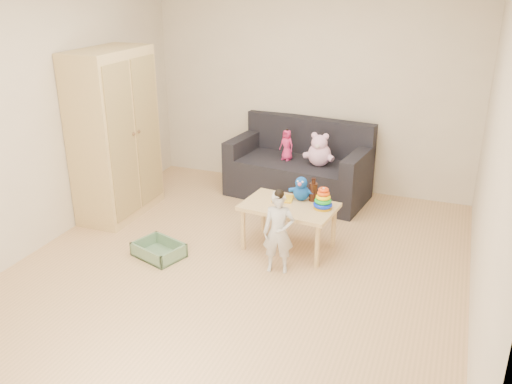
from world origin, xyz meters
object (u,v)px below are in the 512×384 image
at_px(wardrobe, 115,135).
at_px(sofa, 298,178).
at_px(toddler, 279,233).
at_px(play_table, 289,227).

relative_size(wardrobe, sofa, 1.11).
xyz_separation_m(sofa, toddler, (0.36, -1.78, 0.15)).
bearing_deg(wardrobe, sofa, 33.92).
relative_size(wardrobe, play_table, 2.06).
bearing_deg(wardrobe, play_table, -4.57).
distance_m(wardrobe, play_table, 2.15).
height_order(play_table, toddler, toddler).
height_order(sofa, play_table, play_table).
relative_size(wardrobe, toddler, 2.42).
xyz_separation_m(play_table, toddler, (0.05, -0.45, 0.14)).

